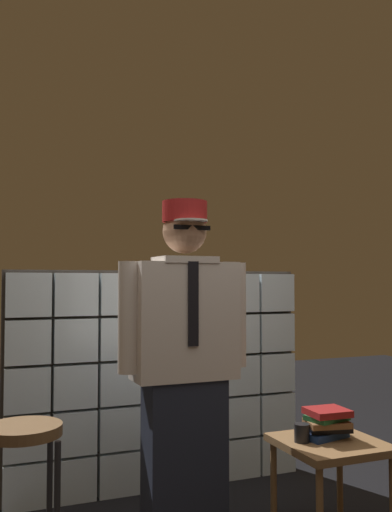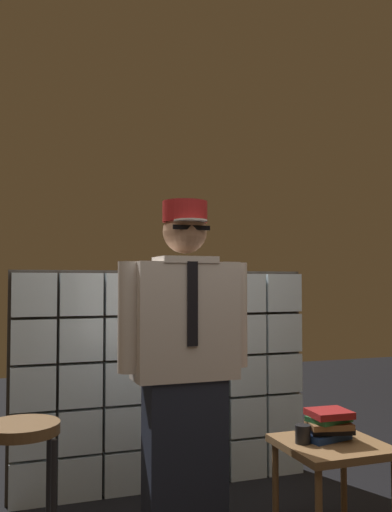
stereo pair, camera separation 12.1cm
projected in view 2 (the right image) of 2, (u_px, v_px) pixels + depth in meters
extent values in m
cube|color=silver|center=(32.00, 484.00, 3.38)|extent=(0.27, 0.08, 0.27)
cube|color=silver|center=(79.00, 478.00, 3.48)|extent=(0.27, 0.08, 0.27)
cube|color=silver|center=(125.00, 473.00, 3.57)|extent=(0.27, 0.08, 0.27)
cube|color=silver|center=(168.00, 468.00, 3.67)|extent=(0.27, 0.08, 0.27)
cube|color=silver|center=(208.00, 463.00, 3.77)|extent=(0.27, 0.08, 0.27)
cube|color=silver|center=(247.00, 458.00, 3.87)|extent=(0.27, 0.08, 0.27)
cube|color=silver|center=(284.00, 454.00, 3.96)|extent=(0.27, 0.08, 0.27)
cube|color=silver|center=(32.00, 436.00, 3.39)|extent=(0.27, 0.08, 0.27)
cube|color=silver|center=(80.00, 432.00, 3.49)|extent=(0.27, 0.08, 0.27)
cube|color=silver|center=(125.00, 428.00, 3.59)|extent=(0.27, 0.08, 0.27)
cube|color=silver|center=(168.00, 424.00, 3.69)|extent=(0.27, 0.08, 0.27)
cube|color=silver|center=(208.00, 420.00, 3.78)|extent=(0.27, 0.08, 0.27)
cube|color=silver|center=(247.00, 417.00, 3.88)|extent=(0.27, 0.08, 0.27)
cube|color=silver|center=(283.00, 413.00, 3.98)|extent=(0.27, 0.08, 0.27)
cube|color=silver|center=(33.00, 388.00, 3.41)|extent=(0.27, 0.08, 0.27)
cube|color=silver|center=(80.00, 385.00, 3.51)|extent=(0.27, 0.08, 0.27)
cube|color=silver|center=(125.00, 383.00, 3.60)|extent=(0.27, 0.08, 0.27)
cube|color=silver|center=(168.00, 380.00, 3.70)|extent=(0.27, 0.08, 0.27)
cube|color=silver|center=(208.00, 378.00, 3.80)|extent=(0.27, 0.08, 0.27)
cube|color=silver|center=(247.00, 375.00, 3.89)|extent=(0.27, 0.08, 0.27)
cube|color=silver|center=(283.00, 373.00, 3.99)|extent=(0.27, 0.08, 0.27)
cube|color=silver|center=(34.00, 341.00, 3.42)|extent=(0.27, 0.08, 0.27)
cube|color=silver|center=(81.00, 340.00, 3.52)|extent=(0.27, 0.08, 0.27)
cube|color=silver|center=(126.00, 338.00, 3.62)|extent=(0.27, 0.08, 0.27)
cube|color=silver|center=(168.00, 337.00, 3.71)|extent=(0.27, 0.08, 0.27)
cube|color=silver|center=(208.00, 335.00, 3.81)|extent=(0.27, 0.08, 0.27)
cube|color=silver|center=(246.00, 334.00, 3.91)|extent=(0.27, 0.08, 0.27)
cube|color=silver|center=(283.00, 333.00, 4.00)|extent=(0.27, 0.08, 0.27)
cube|color=silver|center=(34.00, 295.00, 3.44)|extent=(0.27, 0.08, 0.27)
cube|color=silver|center=(81.00, 294.00, 3.53)|extent=(0.27, 0.08, 0.27)
cube|color=silver|center=(126.00, 294.00, 3.63)|extent=(0.27, 0.08, 0.27)
cube|color=silver|center=(168.00, 294.00, 3.73)|extent=(0.27, 0.08, 0.27)
cube|color=silver|center=(208.00, 293.00, 3.82)|extent=(0.27, 0.08, 0.27)
cube|color=silver|center=(246.00, 293.00, 3.92)|extent=(0.27, 0.08, 0.27)
cube|color=silver|center=(283.00, 293.00, 4.02)|extent=(0.27, 0.08, 0.27)
cube|color=#38332D|center=(166.00, 379.00, 3.75)|extent=(2.07, 0.02, 1.49)
cube|color=#1E2333|center=(185.00, 463.00, 2.87)|extent=(0.42, 0.22, 0.88)
cube|color=silver|center=(185.00, 320.00, 2.91)|extent=(0.55, 0.24, 0.62)
cube|color=black|center=(193.00, 304.00, 2.79)|extent=(0.06, 0.01, 0.43)
cube|color=silver|center=(185.00, 260.00, 2.92)|extent=(0.30, 0.25, 0.04)
sphere|color=#A87A5B|center=(185.00, 232.00, 2.93)|extent=(0.24, 0.24, 0.24)
ellipsoid|color=black|center=(188.00, 239.00, 2.88)|extent=(0.15, 0.08, 0.11)
cube|color=black|center=(192.00, 227.00, 2.83)|extent=(0.20, 0.01, 0.02)
cylinder|color=white|center=(190.00, 221.00, 2.85)|extent=(0.18, 0.18, 0.01)
cylinder|color=maroon|center=(185.00, 212.00, 2.93)|extent=(0.24, 0.24, 0.11)
cylinder|color=silver|center=(237.00, 314.00, 3.01)|extent=(0.11, 0.11, 0.57)
cylinder|color=silver|center=(128.00, 317.00, 2.80)|extent=(0.11, 0.11, 0.57)
cylinder|color=brown|center=(21.00, 429.00, 2.44)|extent=(0.34, 0.34, 0.05)
cylinder|color=black|center=(49.00, 500.00, 2.59)|extent=(0.03, 0.03, 0.71)
cube|color=brown|center=(332.00, 446.00, 2.87)|extent=(0.52, 0.52, 0.04)
cylinder|color=brown|center=(275.00, 489.00, 3.00)|extent=(0.04, 0.04, 0.51)
cylinder|color=brown|center=(344.00, 479.00, 3.14)|extent=(0.04, 0.04, 0.51)
cube|color=navy|center=(327.00, 436.00, 2.92)|extent=(0.27, 0.19, 0.04)
cube|color=black|center=(330.00, 429.00, 2.93)|extent=(0.26, 0.20, 0.03)
cube|color=brown|center=(329.00, 425.00, 2.90)|extent=(0.25, 0.21, 0.03)
cube|color=#1E592D|center=(329.00, 419.00, 2.91)|extent=(0.24, 0.20, 0.03)
cube|color=maroon|center=(329.00, 413.00, 2.91)|extent=(0.22, 0.20, 0.04)
cylinder|color=black|center=(303.00, 434.00, 2.85)|extent=(0.08, 0.08, 0.09)
torus|color=black|center=(312.00, 432.00, 2.87)|extent=(0.06, 0.01, 0.06)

